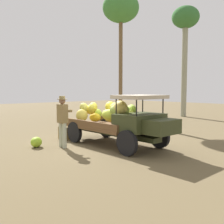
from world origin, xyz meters
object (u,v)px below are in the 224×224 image
Objects in this scene: farmer at (63,118)px; loose_banana_bunch at (36,142)px; wooden_crate at (67,133)px; truck at (121,120)px.

farmer reaches higher than loose_banana_bunch.
wooden_crate is (-1.26, 0.92, -0.77)m from farmer.
wooden_crate is 1.04× the size of loose_banana_bunch.
farmer is (-1.20, -1.64, 0.08)m from truck.
truck is 9.09× the size of loose_banana_bunch.
truck is 3.07m from loose_banana_bunch.
wooden_crate is 1.71m from loose_banana_bunch.
farmer is 1.27m from loose_banana_bunch.
truck reaches higher than farmer.
loose_banana_bunch is (-0.66, -0.68, -0.84)m from farmer.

